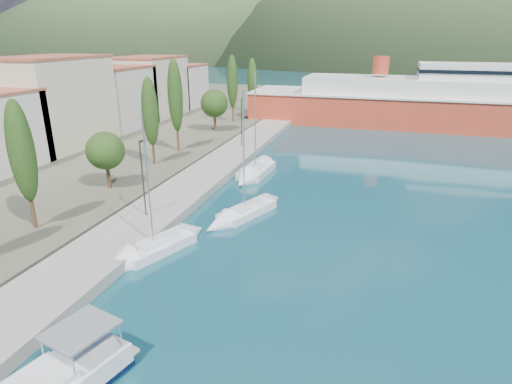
% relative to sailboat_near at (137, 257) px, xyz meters
% --- Properties ---
extents(ground, '(1400.00, 1400.00, 0.00)m').
position_rel_sailboat_near_xyz_m(ground, '(6.57, 112.11, -0.29)').
color(ground, '#144754').
extents(quay, '(5.00, 88.00, 0.80)m').
position_rel_sailboat_near_xyz_m(quay, '(-2.43, 18.11, 0.11)').
color(quay, gray).
rests_on(quay, ground).
extents(land_strip, '(70.00, 148.00, 0.70)m').
position_rel_sailboat_near_xyz_m(land_strip, '(-40.43, 28.11, 0.06)').
color(land_strip, '#565644').
rests_on(land_strip, ground).
extents(town_buildings, '(9.20, 69.20, 11.30)m').
position_rel_sailboat_near_xyz_m(town_buildings, '(-25.43, 29.01, 5.28)').
color(town_buildings, beige).
rests_on(town_buildings, land_strip).
extents(tree_row, '(4.09, 62.97, 11.17)m').
position_rel_sailboat_near_xyz_m(tree_row, '(-9.35, 25.34, 5.67)').
color(tree_row, '#47301E').
rests_on(tree_row, land_strip).
extents(lamp_posts, '(0.15, 45.56, 6.06)m').
position_rel_sailboat_near_xyz_m(lamp_posts, '(-2.43, 6.62, 3.79)').
color(lamp_posts, '#2D2D33').
rests_on(lamp_posts, quay).
extents(sailboat_near, '(4.80, 7.67, 10.61)m').
position_rel_sailboat_near_xyz_m(sailboat_near, '(0.00, 0.00, 0.00)').
color(sailboat_near, silver).
rests_on(sailboat_near, ground).
extents(sailboat_mid, '(4.81, 8.00, 11.23)m').
position_rel_sailboat_near_xyz_m(sailboat_mid, '(3.98, 8.01, -0.01)').
color(sailboat_mid, silver).
rests_on(sailboat_mid, ground).
extents(sailboat_far, '(3.08, 8.21, 11.86)m').
position_rel_sailboat_near_xyz_m(sailboat_far, '(2.08, 18.88, 0.04)').
color(sailboat_far, silver).
rests_on(sailboat_far, ground).
extents(ferry, '(59.41, 12.71, 11.79)m').
position_rel_sailboat_near_xyz_m(ferry, '(22.14, 54.63, 3.30)').
color(ferry, '#BB3B24').
rests_on(ferry, ground).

